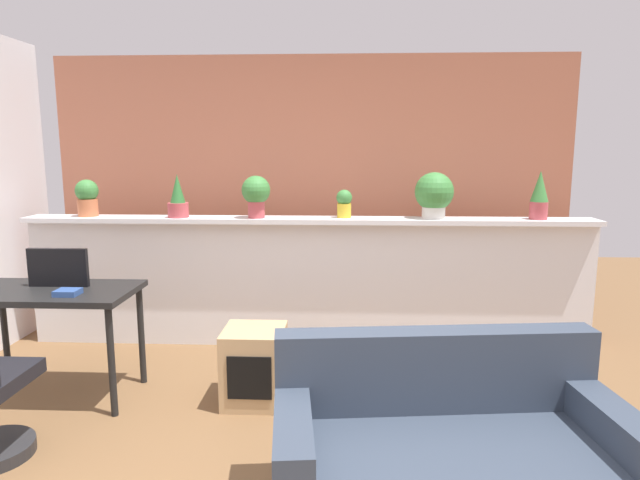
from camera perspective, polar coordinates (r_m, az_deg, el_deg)
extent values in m
cube|color=silver|center=(4.65, -1.28, -4.59)|extent=(4.72, 0.16, 1.06)
cube|color=silver|center=(4.51, -1.35, 2.09)|extent=(4.72, 0.29, 0.04)
cube|color=#AD664C|center=(5.13, -0.85, 4.89)|extent=(4.72, 0.10, 2.50)
cylinder|color=#C66B42|center=(5.00, -23.10, 3.13)|extent=(0.16, 0.16, 0.15)
sphere|color=#3D843D|center=(4.99, -23.21, 4.77)|extent=(0.19, 0.19, 0.19)
cylinder|color=#B7474C|center=(4.68, -14.60, 3.05)|extent=(0.17, 0.17, 0.12)
cone|color=#2D7033|center=(4.66, -14.69, 5.22)|extent=(0.12, 0.12, 0.24)
cylinder|color=#B7474C|center=(4.52, -6.67, 3.20)|extent=(0.14, 0.14, 0.14)
sphere|color=#3D843D|center=(4.50, -6.71, 5.21)|extent=(0.24, 0.24, 0.24)
cylinder|color=gold|center=(4.52, 2.54, 3.10)|extent=(0.11, 0.11, 0.12)
sphere|color=#3D843D|center=(4.51, 2.55, 4.46)|extent=(0.13, 0.13, 0.13)
cylinder|color=silver|center=(4.57, 11.78, 2.87)|extent=(0.19, 0.19, 0.10)
sphere|color=#3D843D|center=(4.55, 11.85, 4.97)|extent=(0.32, 0.32, 0.32)
cylinder|color=#B7474C|center=(4.74, 21.87, 2.88)|extent=(0.14, 0.14, 0.14)
cone|color=#3D843D|center=(4.73, 22.02, 5.23)|extent=(0.14, 0.14, 0.25)
cylinder|color=black|center=(3.71, -20.96, -11.84)|extent=(0.04, 0.04, 0.71)
cylinder|color=black|center=(4.59, -30.07, -8.40)|extent=(0.04, 0.04, 0.71)
cylinder|color=black|center=(4.14, -18.18, -9.42)|extent=(0.04, 0.04, 0.71)
cube|color=black|center=(4.03, -26.41, -4.91)|extent=(1.10, 0.60, 0.04)
cube|color=black|center=(4.05, -25.71, -2.61)|extent=(0.40, 0.04, 0.26)
cube|color=tan|center=(3.72, -6.85, -12.88)|extent=(0.40, 0.40, 0.50)
cube|color=black|center=(3.55, -7.36, -14.04)|extent=(0.28, 0.04, 0.28)
cube|color=#2D4C8C|center=(3.81, -24.88, -4.99)|extent=(0.14, 0.12, 0.04)
cube|color=#333D4C|center=(2.79, 11.94, -13.11)|extent=(1.57, 0.33, 0.40)
cube|color=#333D4C|center=(2.48, -2.87, -19.02)|extent=(0.24, 0.77, 0.16)
cube|color=#333D4C|center=(2.86, 27.79, -16.14)|extent=(0.24, 0.77, 0.16)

